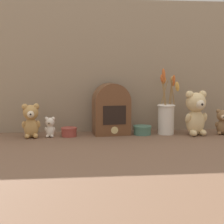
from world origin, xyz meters
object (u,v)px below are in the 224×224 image
at_px(teddy_bear_medium, 31,120).
at_px(decorative_tin_short, 69,132).
at_px(teddy_bear_tiny, 50,127).
at_px(vintage_radio, 112,109).
at_px(flower_vase, 166,115).
at_px(teddy_bear_small, 222,121).
at_px(decorative_tin_tall, 142,130).
at_px(teddy_bear_large, 196,112).

bearing_deg(teddy_bear_medium, decorative_tin_short, 5.08).
height_order(teddy_bear_tiny, vintage_radio, vintage_radio).
bearing_deg(teddy_bear_tiny, vintage_radio, 8.33).
height_order(teddy_bear_medium, decorative_tin_short, teddy_bear_medium).
height_order(teddy_bear_tiny, flower_vase, flower_vase).
xyz_separation_m(teddy_bear_medium, teddy_bear_small, (1.00, -0.01, -0.02)).
height_order(flower_vase, decorative_tin_tall, flower_vase).
xyz_separation_m(teddy_bear_medium, vintage_radio, (0.42, 0.05, 0.04)).
bearing_deg(vintage_radio, decorative_tin_tall, -9.89).
height_order(teddy_bear_tiny, decorative_tin_short, teddy_bear_tiny).
bearing_deg(decorative_tin_short, flower_vase, 1.70).
height_order(teddy_bear_small, decorative_tin_tall, teddy_bear_small).
xyz_separation_m(teddy_bear_large, vintage_radio, (-0.43, 0.07, 0.01)).
bearing_deg(decorative_tin_tall, teddy_bear_medium, -177.39).
height_order(decorative_tin_tall, decorative_tin_short, decorative_tin_tall).
bearing_deg(vintage_radio, teddy_bear_tiny, -171.67).
xyz_separation_m(flower_vase, decorative_tin_tall, (-0.13, -0.01, -0.08)).
bearing_deg(decorative_tin_short, teddy_bear_medium, -174.92).
bearing_deg(teddy_bear_tiny, decorative_tin_tall, 2.32).
relative_size(teddy_bear_large, vintage_radio, 0.86).
distance_m(flower_vase, decorative_tin_short, 0.52).
relative_size(teddy_bear_small, decorative_tin_tall, 1.41).
xyz_separation_m(teddy_bear_small, teddy_bear_tiny, (-0.90, 0.02, -0.02)).
bearing_deg(teddy_bear_tiny, decorative_tin_short, 6.04).
bearing_deg(teddy_bear_large, teddy_bear_medium, 178.92).
height_order(flower_vase, decorative_tin_short, flower_vase).
bearing_deg(teddy_bear_large, decorative_tin_tall, 171.30).
height_order(flower_vase, vintage_radio, flower_vase).
bearing_deg(teddy_bear_medium, flower_vase, 2.61).
relative_size(teddy_bear_tiny, vintage_radio, 0.39).
relative_size(flower_vase, decorative_tin_short, 4.28).
height_order(teddy_bear_large, flower_vase, flower_vase).
xyz_separation_m(teddy_bear_large, decorative_tin_tall, (-0.28, 0.04, -0.10)).
bearing_deg(teddy_bear_medium, teddy_bear_large, -1.08).
xyz_separation_m(teddy_bear_tiny, decorative_tin_tall, (0.48, 0.02, -0.03)).
bearing_deg(teddy_bear_medium, vintage_radio, 7.38).
xyz_separation_m(teddy_bear_medium, teddy_bear_tiny, (0.09, 0.01, -0.04)).
bearing_deg(teddy_bear_small, vintage_radio, 173.49).
bearing_deg(teddy_bear_small, decorative_tin_tall, 174.77).
bearing_deg(teddy_bear_tiny, flower_vase, 2.38).
bearing_deg(flower_vase, vintage_radio, 175.69).
relative_size(decorative_tin_tall, decorative_tin_short, 1.18).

